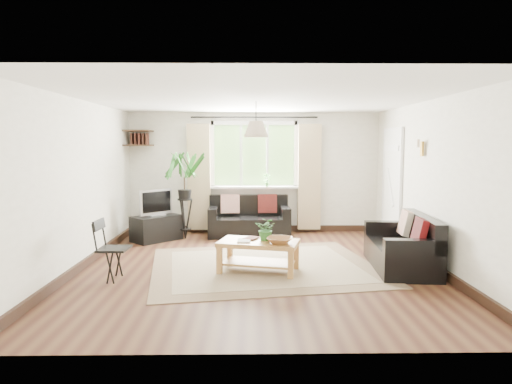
{
  "coord_description": "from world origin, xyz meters",
  "views": [
    {
      "loc": [
        -0.11,
        -6.43,
        1.76
      ],
      "look_at": [
        0.0,
        0.4,
        1.05
      ],
      "focal_mm": 32.0,
      "sensor_mm": 36.0,
      "label": 1
    }
  ],
  "objects_px": {
    "tv_stand": "(157,228)",
    "sofa_back": "(249,217)",
    "sofa_right": "(401,243)",
    "coffee_table": "(259,256)",
    "folding_chair": "(114,250)",
    "palm_stand": "(185,195)"
  },
  "relations": [
    {
      "from": "sofa_back",
      "to": "coffee_table",
      "type": "relative_size",
      "value": 1.44
    },
    {
      "from": "tv_stand",
      "to": "palm_stand",
      "type": "xyz_separation_m",
      "value": [
        0.5,
        0.17,
        0.59
      ]
    },
    {
      "from": "sofa_back",
      "to": "palm_stand",
      "type": "height_order",
      "value": "palm_stand"
    },
    {
      "from": "sofa_right",
      "to": "coffee_table",
      "type": "xyz_separation_m",
      "value": [
        -2.03,
        -0.17,
        -0.14
      ]
    },
    {
      "from": "sofa_right",
      "to": "tv_stand",
      "type": "xyz_separation_m",
      "value": [
        -3.87,
        1.97,
        -0.13
      ]
    },
    {
      "from": "sofa_back",
      "to": "palm_stand",
      "type": "bearing_deg",
      "value": -169.62
    },
    {
      "from": "sofa_back",
      "to": "sofa_right",
      "type": "distance_m",
      "value": 3.22
    },
    {
      "from": "sofa_back",
      "to": "palm_stand",
      "type": "relative_size",
      "value": 0.95
    },
    {
      "from": "sofa_right",
      "to": "coffee_table",
      "type": "bearing_deg",
      "value": -80.7
    },
    {
      "from": "sofa_right",
      "to": "folding_chair",
      "type": "bearing_deg",
      "value": -78.25
    },
    {
      "from": "sofa_right",
      "to": "folding_chair",
      "type": "relative_size",
      "value": 1.94
    },
    {
      "from": "sofa_back",
      "to": "sofa_right",
      "type": "bearing_deg",
      "value": -49.35
    },
    {
      "from": "sofa_right",
      "to": "palm_stand",
      "type": "height_order",
      "value": "palm_stand"
    },
    {
      "from": "sofa_right",
      "to": "palm_stand",
      "type": "distance_m",
      "value": 4.01
    },
    {
      "from": "folding_chair",
      "to": "sofa_back",
      "type": "bearing_deg",
      "value": -28.74
    },
    {
      "from": "coffee_table",
      "to": "folding_chair",
      "type": "height_order",
      "value": "folding_chair"
    },
    {
      "from": "folding_chair",
      "to": "sofa_right",
      "type": "bearing_deg",
      "value": -80.15
    },
    {
      "from": "tv_stand",
      "to": "sofa_back",
      "type": "bearing_deg",
      "value": -30.83
    },
    {
      "from": "coffee_table",
      "to": "tv_stand",
      "type": "relative_size",
      "value": 1.26
    },
    {
      "from": "tv_stand",
      "to": "palm_stand",
      "type": "distance_m",
      "value": 0.79
    },
    {
      "from": "palm_stand",
      "to": "folding_chair",
      "type": "distance_m",
      "value": 2.73
    },
    {
      "from": "sofa_right",
      "to": "tv_stand",
      "type": "bearing_deg",
      "value": -112.42
    }
  ]
}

